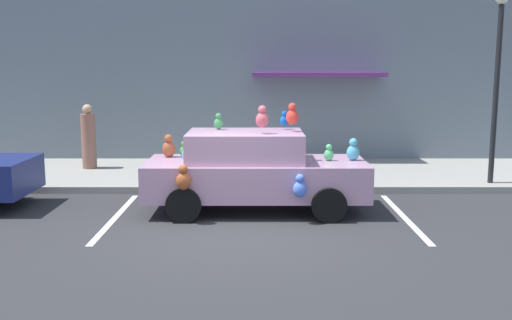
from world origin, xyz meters
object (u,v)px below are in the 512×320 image
(plush_covered_car, at_px, (253,170))
(pedestrian_near_shopfront, at_px, (88,139))
(teddy_bear_on_sidewalk, at_px, (229,167))
(street_lamp_post, at_px, (497,69))

(plush_covered_car, xyz_separation_m, pedestrian_near_shopfront, (-4.28, 3.92, 0.12))
(plush_covered_car, relative_size, pedestrian_near_shopfront, 2.54)
(teddy_bear_on_sidewalk, distance_m, street_lamp_post, 6.38)
(pedestrian_near_shopfront, bearing_deg, plush_covered_car, -42.46)
(plush_covered_car, distance_m, teddy_bear_on_sidewalk, 2.28)
(teddy_bear_on_sidewalk, relative_size, pedestrian_near_shopfront, 0.42)
(street_lamp_post, bearing_deg, plush_covered_car, -159.71)
(street_lamp_post, distance_m, pedestrian_near_shopfront, 10.03)
(plush_covered_car, relative_size, teddy_bear_on_sidewalk, 6.04)
(teddy_bear_on_sidewalk, bearing_deg, plush_covered_car, -75.34)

